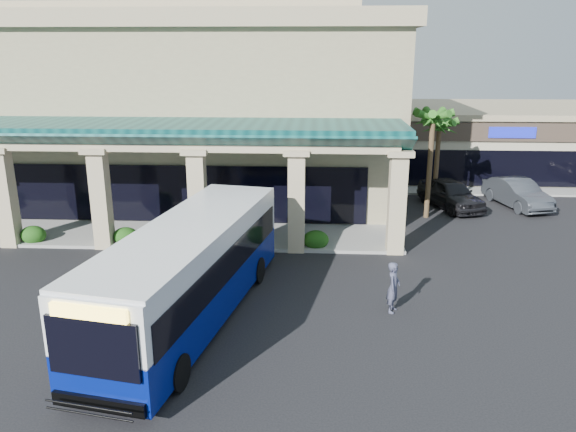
# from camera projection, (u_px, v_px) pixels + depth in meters

# --- Properties ---
(ground) EXTENTS (110.00, 110.00, 0.00)m
(ground) POSITION_uv_depth(u_px,v_px,m) (251.00, 297.00, 21.08)
(ground) COLOR black
(main_building) EXTENTS (30.80, 14.80, 11.35)m
(main_building) POSITION_uv_depth(u_px,v_px,m) (152.00, 104.00, 35.19)
(main_building) COLOR tan
(main_building) RESTS_ON ground
(arcade) EXTENTS (30.00, 6.20, 5.70)m
(arcade) POSITION_uv_depth(u_px,v_px,m) (102.00, 181.00, 27.19)
(arcade) COLOR #093A3A
(arcade) RESTS_ON ground
(strip_mall) EXTENTS (22.50, 12.50, 4.90)m
(strip_mall) POSITION_uv_depth(u_px,v_px,m) (524.00, 139.00, 42.44)
(strip_mall) COLOR beige
(strip_mall) RESTS_ON ground
(palm_0) EXTENTS (2.40, 2.40, 6.60)m
(palm_0) POSITION_uv_depth(u_px,v_px,m) (430.00, 159.00, 30.24)
(palm_0) COLOR #245D18
(palm_0) RESTS_ON ground
(palm_1) EXTENTS (2.40, 2.40, 5.80)m
(palm_1) POSITION_uv_depth(u_px,v_px,m) (437.00, 156.00, 33.17)
(palm_1) COLOR #245D18
(palm_1) RESTS_ON ground
(broadleaf_tree) EXTENTS (2.60, 2.60, 4.81)m
(broadleaf_tree) POSITION_uv_depth(u_px,v_px,m) (392.00, 150.00, 38.20)
(broadleaf_tree) COLOR #19450F
(broadleaf_tree) RESTS_ON ground
(transit_bus) EXTENTS (5.03, 12.52, 3.41)m
(transit_bus) POSITION_uv_depth(u_px,v_px,m) (191.00, 273.00, 18.90)
(transit_bus) COLOR navy
(transit_bus) RESTS_ON ground
(pedestrian) EXTENTS (0.64, 0.78, 1.85)m
(pedestrian) POSITION_uv_depth(u_px,v_px,m) (393.00, 287.00, 19.70)
(pedestrian) COLOR #404359
(pedestrian) RESTS_ON ground
(car_silver) EXTENTS (3.59, 5.45, 1.73)m
(car_silver) POSITION_uv_depth(u_px,v_px,m) (451.00, 194.00, 32.75)
(car_silver) COLOR black
(car_silver) RESTS_ON ground
(car_white) EXTENTS (2.99, 5.33, 1.66)m
(car_white) POSITION_uv_depth(u_px,v_px,m) (517.00, 193.00, 33.01)
(car_white) COLOR #383C42
(car_white) RESTS_ON ground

